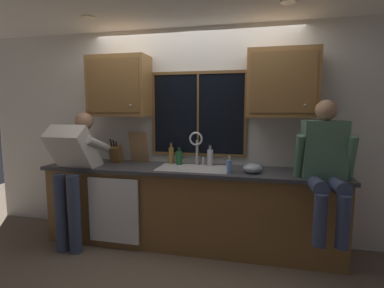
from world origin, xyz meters
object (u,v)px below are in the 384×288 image
(knife_block, at_px, (116,154))
(bottle_green_glass, at_px, (179,157))
(soap_dispenser, at_px, (229,166))
(bottle_amber_small, at_px, (171,155))
(mixing_bowl, at_px, (253,168))
(cutting_board, at_px, (139,147))
(bottle_tall_clear, at_px, (210,157))
(person_standing, at_px, (74,165))
(person_sitting_on_counter, at_px, (325,161))

(knife_block, xyz_separation_m, bottle_green_glass, (0.81, 0.04, -0.02))
(soap_dispenser, bearing_deg, bottle_amber_small, 156.09)
(mixing_bowl, height_order, soap_dispenser, soap_dispenser)
(cutting_board, relative_size, bottle_green_glass, 1.81)
(knife_block, xyz_separation_m, soap_dispenser, (1.44, -0.25, -0.04))
(cutting_board, height_order, bottle_amber_small, cutting_board)
(bottle_green_glass, height_order, bottle_tall_clear, bottle_tall_clear)
(person_standing, distance_m, mixing_bowl, 1.99)
(soap_dispenser, distance_m, bottle_green_glass, 0.69)
(person_standing, height_order, cutting_board, person_standing)
(bottle_amber_small, bearing_deg, person_standing, -152.98)
(person_sitting_on_counter, xyz_separation_m, cutting_board, (-2.08, 0.48, 0.01))
(person_sitting_on_counter, xyz_separation_m, bottle_tall_clear, (-1.17, 0.45, -0.08))
(person_sitting_on_counter, bearing_deg, knife_block, 170.61)
(person_standing, xyz_separation_m, cutting_board, (0.57, 0.52, 0.15))
(soap_dispenser, height_order, bottle_tall_clear, bottle_tall_clear)
(person_sitting_on_counter, relative_size, knife_block, 3.92)
(person_standing, height_order, knife_block, person_standing)
(soap_dispenser, bearing_deg, knife_block, 170.29)
(bottle_amber_small, bearing_deg, knife_block, -173.21)
(person_standing, xyz_separation_m, bottle_amber_small, (1.00, 0.51, 0.07))
(mixing_bowl, distance_m, bottle_tall_clear, 0.57)
(person_sitting_on_counter, relative_size, bottle_tall_clear, 4.98)
(bottle_green_glass, bearing_deg, knife_block, -176.91)
(knife_block, xyz_separation_m, bottle_amber_small, (0.69, 0.08, -0.00))
(soap_dispenser, xyz_separation_m, bottle_amber_small, (-0.74, 0.33, 0.04))
(person_sitting_on_counter, bearing_deg, bottle_green_glass, 164.36)
(knife_block, height_order, mixing_bowl, knife_block)
(mixing_bowl, distance_m, bottle_green_glass, 0.91)
(bottle_green_glass, relative_size, bottle_amber_small, 0.82)
(person_standing, bearing_deg, person_sitting_on_counter, 0.81)
(bottle_tall_clear, bearing_deg, soap_dispenser, -50.02)
(person_standing, relative_size, bottle_tall_clear, 6.12)
(person_standing, xyz_separation_m, knife_block, (0.30, 0.43, 0.07))
(bottle_amber_small, bearing_deg, person_sitting_on_counter, -15.90)
(knife_block, relative_size, soap_dispenser, 1.74)
(person_sitting_on_counter, distance_m, mixing_bowl, 0.71)
(mixing_bowl, relative_size, bottle_green_glass, 0.97)
(cutting_board, height_order, bottle_tall_clear, cutting_board)
(cutting_board, relative_size, bottle_tall_clear, 1.53)
(cutting_board, xyz_separation_m, bottle_tall_clear, (0.91, -0.03, -0.09))
(person_sitting_on_counter, bearing_deg, person_standing, -179.19)
(person_sitting_on_counter, xyz_separation_m, bottle_green_glass, (-1.54, 0.43, -0.10))
(person_standing, height_order, soap_dispenser, person_standing)
(cutting_board, xyz_separation_m, mixing_bowl, (1.41, -0.30, -0.14))
(bottle_tall_clear, bearing_deg, mixing_bowl, -27.96)
(person_standing, xyz_separation_m, mixing_bowl, (1.98, 0.22, 0.01))
(bottle_green_glass, bearing_deg, bottle_tall_clear, 2.03)
(knife_block, distance_m, cutting_board, 0.30)
(mixing_bowl, bearing_deg, bottle_green_glass, 163.97)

